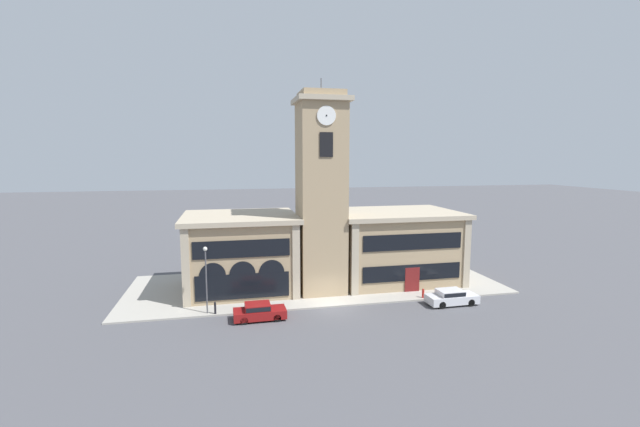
# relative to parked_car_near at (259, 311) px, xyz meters

# --- Properties ---
(ground_plane) EXTENTS (300.00, 300.00, 0.00)m
(ground_plane) POSITION_rel_parked_car_near_xyz_m (6.55, 1.45, -0.71)
(ground_plane) COLOR #4C4C51
(sidewalk_kerb) EXTENTS (37.71, 13.89, 0.15)m
(sidewalk_kerb) POSITION_rel_parked_car_near_xyz_m (6.55, 8.39, -0.64)
(sidewalk_kerb) COLOR #A39E93
(sidewalk_kerb) RESTS_ON ground_plane
(clock_tower) EXTENTS (5.04, 5.04, 20.54)m
(clock_tower) POSITION_rel_parked_car_near_xyz_m (6.55, 6.12, 9.00)
(clock_tower) COLOR tan
(clock_tower) RESTS_ON ground_plane
(town_hall_left_wing) EXTENTS (11.14, 10.08, 7.60)m
(town_hall_left_wing) POSITION_rel_parked_car_near_xyz_m (-1.14, 8.61, 3.12)
(town_hall_left_wing) COLOR tan
(town_hall_left_wing) RESTS_ON ground_plane
(town_hall_right_wing) EXTENTS (13.08, 10.08, 7.53)m
(town_hall_right_wing) POSITION_rel_parked_car_near_xyz_m (15.21, 8.62, 3.08)
(town_hall_right_wing) COLOR tan
(town_hall_right_wing) RESTS_ON ground_plane
(parked_car_near) EXTENTS (4.30, 1.93, 1.36)m
(parked_car_near) POSITION_rel_parked_car_near_xyz_m (0.00, 0.00, 0.00)
(parked_car_near) COLOR maroon
(parked_car_near) RESTS_ON ground_plane
(parked_car_mid) EXTENTS (4.62, 1.97, 1.37)m
(parked_car_mid) POSITION_rel_parked_car_near_xyz_m (17.27, -0.00, 0.01)
(parked_car_mid) COLOR silver
(parked_car_mid) RESTS_ON ground_plane
(street_lamp) EXTENTS (0.36, 0.36, 5.72)m
(street_lamp) POSITION_rel_parked_car_near_xyz_m (-4.20, 2.00, 3.19)
(street_lamp) COLOR #4C4C51
(street_lamp) RESTS_ON sidewalk_kerb
(bollard) EXTENTS (0.18, 0.18, 1.06)m
(bollard) POSITION_rel_parked_car_near_xyz_m (-3.54, 1.70, -0.04)
(bollard) COLOR black
(bollard) RESTS_ON sidewalk_kerb
(fire_hydrant) EXTENTS (0.22, 0.22, 0.87)m
(fire_hydrant) POSITION_rel_parked_car_near_xyz_m (15.43, 1.89, -0.14)
(fire_hydrant) COLOR red
(fire_hydrant) RESTS_ON sidewalk_kerb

